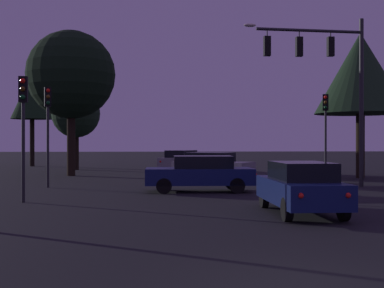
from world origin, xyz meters
The scene contains 13 objects.
ground_plane centered at (0.00, 24.50, 0.00)m, with size 168.00×168.00×0.00m, color black.
traffic_signal_mast_arm centered at (5.88, 15.99, 5.48)m, with size 5.75×0.65×7.89m.
traffic_light_corner_right centered at (7.25, 20.16, 3.34)m, with size 0.37×0.39×4.74m.
traffic_light_median centered at (-6.69, 11.09, 3.11)m, with size 0.33×0.37×4.39m.
traffic_light_far_side centered at (-7.05, 16.85, 3.28)m, with size 0.36×0.38×4.65m.
car_nearside_lane centered at (2.12, 7.64, 0.79)m, with size 1.74×4.34×1.52m.
car_crossing_left centered at (-0.20, 14.46, 0.80)m, with size 4.65×2.02×1.52m.
car_far_lane centered at (-0.12, 29.92, 0.80)m, with size 3.68×4.80×1.52m.
car_parked_lot centered at (1.17, 21.75, 0.80)m, with size 4.76×4.15×1.52m.
tree_behind_sign centered at (-8.13, 32.20, 4.28)m, with size 3.69×3.69×6.15m.
tree_left_far centered at (-7.35, 25.20, 6.32)m, with size 5.53×5.53×9.11m.
tree_center_horizon centered at (-12.85, 38.22, 6.18)m, with size 3.66×3.66×8.30m.
tree_right_cluster centered at (9.92, 21.83, 6.13)m, with size 5.33×5.33×8.55m.
Camera 1 is at (-2.15, -6.71, 2.09)m, focal length 46.90 mm.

